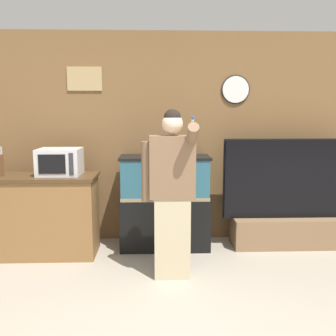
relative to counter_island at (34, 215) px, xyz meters
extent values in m
cube|color=brown|center=(1.65, 0.55, 0.84)|extent=(10.00, 0.06, 2.60)
cube|color=tan|center=(0.53, 0.51, 1.56)|extent=(0.42, 0.02, 0.29)
cylinder|color=white|center=(2.38, 0.51, 1.44)|extent=(0.33, 0.03, 0.33)
cylinder|color=black|center=(2.38, 0.51, 1.44)|extent=(0.35, 0.01, 0.35)
cube|color=brown|center=(0.00, 0.00, -0.02)|extent=(1.40, 0.51, 0.89)
cube|color=#48321C|center=(0.00, 0.00, 0.44)|extent=(1.44, 0.55, 0.03)
cube|color=silver|center=(0.31, 0.04, 0.61)|extent=(0.47, 0.39, 0.30)
cube|color=black|center=(0.27, -0.16, 0.61)|extent=(0.29, 0.01, 0.21)
cube|color=#2D2D33|center=(0.48, -0.16, 0.61)|extent=(0.05, 0.01, 0.24)
cylinder|color=#B7B7BC|center=(-0.32, 0.01, 0.74)|extent=(0.02, 0.02, 0.08)
cube|color=black|center=(1.50, 0.19, -0.16)|extent=(1.06, 0.46, 0.62)
cube|color=#937F5B|center=(1.50, 0.19, 0.17)|extent=(1.03, 0.45, 0.04)
cube|color=#285B70|center=(1.50, 0.19, 0.40)|extent=(1.01, 0.44, 0.48)
cube|color=black|center=(1.50, 0.19, 0.64)|extent=(1.06, 0.46, 0.03)
cube|color=brown|center=(2.97, 0.19, -0.29)|extent=(1.30, 0.40, 0.36)
cube|color=black|center=(2.97, 0.19, 0.36)|extent=(1.53, 0.05, 0.94)
cube|color=black|center=(2.97, 0.21, 0.36)|extent=(1.56, 0.01, 0.97)
cube|color=#BCAD89|center=(1.55, -0.63, -0.06)|extent=(0.35, 0.20, 0.81)
cube|color=brown|center=(1.55, -0.63, 0.64)|extent=(0.44, 0.21, 0.60)
sphere|color=beige|center=(1.55, -0.63, 1.05)|extent=(0.20, 0.20, 0.20)
sphere|color=black|center=(1.55, -0.63, 1.11)|extent=(0.17, 0.17, 0.17)
cylinder|color=brown|center=(1.31, -0.63, 0.60)|extent=(0.11, 0.11, 0.57)
cylinder|color=brown|center=(1.72, -0.76, 0.95)|extent=(0.10, 0.32, 0.26)
cylinder|color=white|center=(1.72, -0.78, 1.04)|extent=(0.02, 0.06, 0.11)
cylinder|color=#2856B2|center=(1.72, -0.80, 1.10)|extent=(0.02, 0.03, 0.05)
camera|label=1|loc=(1.38, -4.17, 1.17)|focal=40.00mm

